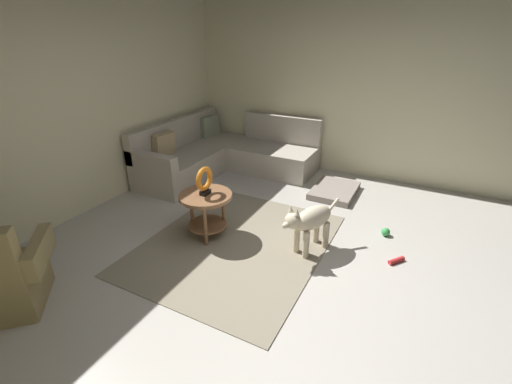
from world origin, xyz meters
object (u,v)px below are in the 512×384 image
(torus_sculpture, at_px, (204,180))
(dog_bed_mat, at_px, (334,191))
(side_table, at_px, (206,204))
(dog, at_px, (310,221))
(sectional_couch, at_px, (223,155))
(dog_toy_rope, at_px, (396,260))
(dog_toy_ball, at_px, (386,232))

(torus_sculpture, relative_size, dog_bed_mat, 0.41)
(side_table, xyz_separation_m, dog, (0.24, -1.16, -0.04))
(sectional_couch, height_order, dog_bed_mat, sectional_couch)
(dog_bed_mat, height_order, dog_toy_rope, dog_bed_mat)
(side_table, distance_m, dog_bed_mat, 2.12)
(torus_sculpture, height_order, dog_bed_mat, torus_sculpture)
(dog, bearing_deg, sectional_couch, -13.05)
(dog_bed_mat, bearing_deg, dog_toy_rope, -142.31)
(dog_toy_ball, bearing_deg, sectional_couch, 72.74)
(torus_sculpture, height_order, dog_toy_ball, torus_sculpture)
(torus_sculpture, relative_size, dog, 0.41)
(side_table, bearing_deg, dog_toy_rope, -77.21)
(torus_sculpture, xyz_separation_m, dog_toy_ball, (0.96, -1.87, -0.66))
(dog, bearing_deg, dog_bed_mat, -60.28)
(sectional_couch, relative_size, dog_toy_rope, 11.67)
(dog_toy_ball, height_order, dog_toy_rope, dog_toy_ball)
(dog_toy_rope, bearing_deg, torus_sculpture, 102.79)
(dog_toy_rope, bearing_deg, dog_toy_ball, 20.62)
(side_table, bearing_deg, dog_bed_mat, -28.88)
(dog_toy_ball, bearing_deg, torus_sculpture, 117.14)
(side_table, height_order, dog_toy_rope, side_table)
(dog_bed_mat, bearing_deg, sectional_couch, 89.84)
(torus_sculpture, relative_size, dog_toy_rope, 1.69)
(dog_bed_mat, distance_m, dog, 1.63)
(sectional_couch, relative_size, dog_toy_ball, 22.81)
(sectional_couch, distance_m, dog_bed_mat, 1.96)
(sectional_couch, distance_m, dog_toy_ball, 2.95)
(sectional_couch, xyz_separation_m, dog_bed_mat, (-0.01, -1.94, -0.24))
(sectional_couch, height_order, torus_sculpture, sectional_couch)
(sectional_couch, distance_m, dog_toy_rope, 3.30)
(dog, bearing_deg, dog_toy_ball, -110.35)
(sectional_couch, bearing_deg, dog_bed_mat, -90.16)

